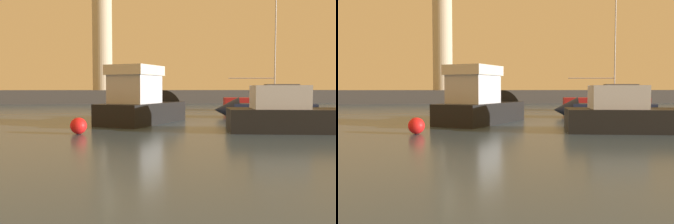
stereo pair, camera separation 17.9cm
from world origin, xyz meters
TOP-DOWN VIEW (x-y plane):
  - ground_plane at (0.00, 29.10)m, footprint 220.00×220.00m
  - breakwater at (0.00, 58.20)m, footprint 90.10×6.99m
  - lighthouse at (-5.32, 58.20)m, footprint 3.02×3.02m
  - motorboat_0 at (8.19, 27.12)m, footprint 7.99×3.65m
  - motorboat_1 at (7.81, 17.46)m, footprint 9.65×4.55m
  - motorboat_3 at (-0.75, 24.98)m, footprint 7.63×9.62m
  - sailboat_moored at (12.21, 36.07)m, footprint 8.84×3.57m
  - mooring_buoy at (-5.03, 18.22)m, footprint 0.84×0.84m

SIDE VIEW (x-z plane):
  - ground_plane at x=0.00m, z-range 0.00..0.00m
  - mooring_buoy at x=-5.03m, z-range 0.00..0.84m
  - sailboat_moored at x=12.21m, z-range -5.56..7.01m
  - motorboat_1 at x=7.81m, z-range -0.75..2.39m
  - motorboat_0 at x=8.19m, z-range -0.69..2.34m
  - breakwater at x=0.00m, z-range 0.00..2.04m
  - motorboat_3 at x=-0.75m, z-range -1.03..3.42m
  - lighthouse at x=-5.32m, z-range 1.57..19.24m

